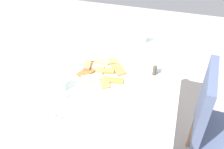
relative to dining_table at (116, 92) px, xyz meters
The scene contains 10 objects.
dining_table is the anchor object (origin of this frame).
dining_chair 0.68m from the dining_table, 94.48° to the left, with size 0.45×0.45×0.91m.
pide_platter 0.16m from the dining_table, 120.02° to the right, with size 0.35×0.35×0.04m.
salad_plate_greens 0.39m from the dining_table, 158.85° to the left, with size 0.20×0.20×0.04m.
soda_can 0.55m from the dining_table, behind, with size 0.07×0.07×0.12m, color silver.
drinking_glass 0.37m from the dining_table, 62.62° to the right, with size 0.08×0.08×0.09m, color silver.
paper_napkin 0.38m from the dining_table, 36.98° to the right, with size 0.12×0.12×0.00m, color white.
fork 0.39m from the dining_table, 39.15° to the right, with size 0.19×0.02×0.01m, color silver.
spoon 0.37m from the dining_table, 34.68° to the right, with size 0.17×0.02×0.01m, color silver.
condiment_caddy 0.28m from the dining_table, 123.65° to the left, with size 0.11×0.11×0.09m.
Camera 1 is at (1.13, 0.31, 1.75)m, focal length 39.15 mm.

